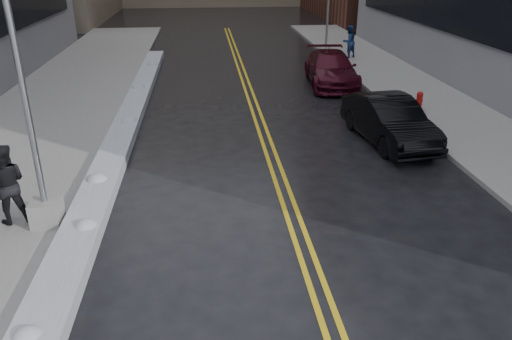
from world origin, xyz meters
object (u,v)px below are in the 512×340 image
object	(u,v)px
pedestrian_b	(6,184)
car_maroon	(331,69)
car_black	(389,120)
pedestrian_east	(349,42)
fire_hydrant	(419,100)
lamppost	(30,127)

from	to	relation	value
pedestrian_b	car_maroon	bearing A→B (deg)	-146.25
car_black	car_maroon	bearing A→B (deg)	83.22
pedestrian_b	pedestrian_east	size ratio (longest dim) A/B	1.03
fire_hydrant	car_black	world-z (taller)	car_black
pedestrian_east	car_maroon	bearing A→B (deg)	41.05
fire_hydrant	pedestrian_east	world-z (taller)	pedestrian_east
car_maroon	lamppost	bearing A→B (deg)	-122.48
lamppost	pedestrian_b	world-z (taller)	lamppost
lamppost	fire_hydrant	world-z (taller)	lamppost
car_black	pedestrian_east	bearing A→B (deg)	73.00
car_black	car_maroon	size ratio (longest dim) A/B	0.87
pedestrian_b	fire_hydrant	bearing A→B (deg)	-165.38
car_maroon	fire_hydrant	bearing A→B (deg)	-58.66
pedestrian_b	car_black	xyz separation A→B (m)	(10.75, 4.65, -0.34)
lamppost	car_black	world-z (taller)	lamppost
fire_hydrant	pedestrian_b	xyz separation A→B (m)	(-13.15, -7.79, 0.56)
lamppost	car_maroon	world-z (taller)	lamppost
pedestrian_east	car_black	xyz separation A→B (m)	(-2.47, -13.86, -0.31)
pedestrian_b	pedestrian_east	distance (m)	22.74
lamppost	pedestrian_east	bearing A→B (deg)	56.56
lamppost	pedestrian_b	xyz separation A→B (m)	(-0.85, 0.21, -1.42)
pedestrian_b	pedestrian_east	xyz separation A→B (m)	(13.21, 18.51, -0.02)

